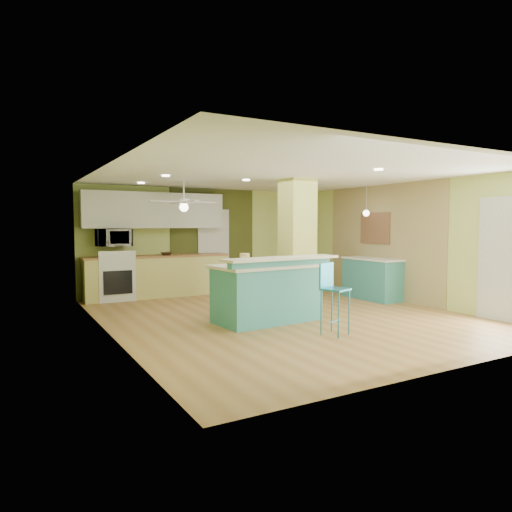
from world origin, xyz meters
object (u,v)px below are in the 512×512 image
at_px(bar_stool, 331,287).
at_px(side_counter, 372,278).
at_px(canister, 245,259).
at_px(peninsula, 268,291).
at_px(fruit_bowl, 167,254).

relative_size(bar_stool, side_counter, 0.76).
distance_m(side_counter, canister, 3.64).
bearing_deg(canister, bar_stool, -62.69).
relative_size(side_counter, canister, 7.46).
bearing_deg(peninsula, side_counter, 10.48).
height_order(peninsula, fruit_bowl, peninsula).
relative_size(fruit_bowl, canister, 1.45).
bearing_deg(canister, fruit_bowl, 95.17).
relative_size(side_counter, fruit_bowl, 5.13).
bearing_deg(bar_stool, canister, 97.88).
distance_m(bar_stool, side_counter, 3.51).
xyz_separation_m(peninsula, bar_stool, (0.37, -1.23, 0.20)).
bearing_deg(canister, peninsula, -25.93).
xyz_separation_m(side_counter, canister, (-3.52, -0.70, 0.61)).
bearing_deg(fruit_bowl, peninsula, -79.29).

